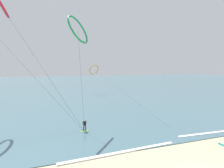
# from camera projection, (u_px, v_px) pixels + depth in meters

# --- Properties ---
(sea_water) EXTENTS (400.00, 200.00, 0.08)m
(sea_water) POSITION_uv_depth(u_px,v_px,m) (60.00, 84.00, 116.42)
(sea_water) COLOR #476B75
(sea_water) RESTS_ON ground
(surfer_lime) EXTENTS (1.40, 0.66, 1.70)m
(surfer_lime) POSITION_uv_depth(u_px,v_px,m) (85.00, 126.00, 28.86)
(surfer_lime) COLOR #8CC62D
(surfer_lime) RESTS_ON ground
(kite_amber) EXTENTS (4.19, 45.98, 10.40)m
(kite_amber) POSITION_uv_depth(u_px,v_px,m) (94.00, 70.00, 70.98)
(kite_amber) COLOR orange
(kite_amber) RESTS_ON ground
(kite_emerald) EXTENTS (5.18, 7.45, 17.77)m
(kite_emerald) POSITION_uv_depth(u_px,v_px,m) (78.00, 30.00, 32.07)
(kite_emerald) COLOR #199351
(kite_emerald) RESTS_ON ground
(kite_crimson) EXTENTS (13.02, 13.87, 22.34)m
(kite_crimson) POSITION_uv_depth(u_px,v_px,m) (1.00, 4.00, 33.76)
(kite_crimson) COLOR red
(kite_crimson) RESTS_ON ground
(wave_crest_near) EXTENTS (13.87, 1.24, 0.12)m
(wave_crest_near) POSITION_uv_depth(u_px,v_px,m) (121.00, 152.00, 21.80)
(wave_crest_near) COLOR white
(wave_crest_near) RESTS_ON ground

